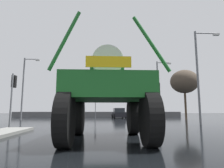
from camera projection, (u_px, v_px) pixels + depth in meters
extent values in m
plane|color=black|center=(93.00, 122.00, 19.07)|extent=(120.00, 120.00, 0.00)
cylinder|color=black|center=(79.00, 116.00, 9.65)|extent=(0.45, 1.82, 1.81)
cylinder|color=black|center=(133.00, 116.00, 9.78)|extent=(0.45, 1.82, 1.81)
cylinder|color=black|center=(65.00, 119.00, 6.12)|extent=(0.45, 1.82, 1.81)
cylinder|color=black|center=(150.00, 119.00, 6.25)|extent=(0.45, 1.82, 1.81)
cube|color=#1E6B28|center=(107.00, 90.00, 8.10)|extent=(3.26, 4.28, 0.87)
cube|color=#1A5B22|center=(107.00, 71.00, 8.67)|extent=(1.43, 1.49, 0.98)
cylinder|color=silver|center=(107.00, 63.00, 7.62)|extent=(1.18, 1.11, 1.17)
cylinder|color=#1E6B28|center=(64.00, 41.00, 6.33)|extent=(1.05, 0.12, 2.08)
cylinder|color=#1E6B28|center=(151.00, 44.00, 6.46)|extent=(1.29, 0.13, 1.96)
cube|color=yellow|center=(109.00, 62.00, 6.05)|extent=(1.45, 0.05, 0.36)
cube|color=black|center=(119.00, 114.00, 29.72)|extent=(1.96, 4.20, 0.70)
cube|color=#23282D|center=(119.00, 110.00, 29.67)|extent=(1.69, 2.20, 0.64)
cylinder|color=black|center=(112.00, 116.00, 30.93)|extent=(0.22, 0.61, 0.60)
cylinder|color=black|center=(123.00, 116.00, 31.11)|extent=(0.22, 0.61, 0.60)
cylinder|color=black|center=(114.00, 116.00, 28.27)|extent=(0.22, 0.61, 0.60)
cylinder|color=black|center=(126.00, 116.00, 28.46)|extent=(0.22, 0.61, 0.60)
cylinder|color=slate|center=(11.00, 100.00, 12.80)|extent=(0.11, 0.11, 3.67)
cube|color=black|center=(14.00, 81.00, 13.20)|extent=(0.24, 0.32, 0.84)
sphere|color=red|center=(16.00, 78.00, 13.42)|extent=(0.17, 0.17, 0.17)
sphere|color=#3C2403|center=(15.00, 82.00, 13.38)|extent=(0.17, 0.17, 0.17)
sphere|color=black|center=(15.00, 86.00, 13.35)|extent=(0.17, 0.17, 0.17)
cylinder|color=slate|center=(159.00, 104.00, 13.22)|extent=(0.11, 0.11, 3.21)
cube|color=black|center=(158.00, 89.00, 13.58)|extent=(0.24, 0.32, 0.84)
sphere|color=red|center=(157.00, 85.00, 13.81)|extent=(0.17, 0.17, 0.17)
sphere|color=#3C2403|center=(157.00, 89.00, 13.77)|extent=(0.17, 0.17, 0.17)
sphere|color=black|center=(157.00, 93.00, 13.74)|extent=(0.17, 0.17, 0.17)
cylinder|color=slate|center=(95.00, 107.00, 31.28)|extent=(0.11, 0.11, 3.52)
cube|color=black|center=(96.00, 99.00, 31.66)|extent=(0.24, 0.32, 0.84)
sphere|color=red|center=(96.00, 98.00, 31.89)|extent=(0.17, 0.17, 0.17)
sphere|color=#3C2403|center=(96.00, 99.00, 31.85)|extent=(0.17, 0.17, 0.17)
sphere|color=black|center=(96.00, 101.00, 31.82)|extent=(0.17, 0.17, 0.17)
cylinder|color=slate|center=(58.00, 105.00, 31.05)|extent=(0.11, 0.11, 4.10)
cube|color=black|center=(58.00, 96.00, 31.47)|extent=(0.24, 0.32, 0.84)
sphere|color=red|center=(59.00, 94.00, 31.69)|extent=(0.17, 0.17, 0.17)
sphere|color=#3C2403|center=(59.00, 96.00, 31.66)|extent=(0.17, 0.17, 0.17)
sphere|color=black|center=(59.00, 97.00, 31.62)|extent=(0.17, 0.17, 0.17)
cylinder|color=slate|center=(198.00, 77.00, 16.28)|extent=(0.18, 0.18, 8.07)
cylinder|color=slate|center=(206.00, 33.00, 16.85)|extent=(1.90, 0.10, 0.10)
cube|color=silver|center=(216.00, 35.00, 16.88)|extent=(0.50, 0.24, 0.16)
cylinder|color=slate|center=(23.00, 88.00, 23.11)|extent=(0.18, 0.18, 7.61)
cylinder|color=slate|center=(31.00, 59.00, 23.65)|extent=(1.60, 0.10, 0.10)
cube|color=silver|center=(38.00, 60.00, 23.67)|extent=(0.50, 0.24, 0.16)
cylinder|color=slate|center=(158.00, 90.00, 25.47)|extent=(0.18, 0.18, 7.77)
cylinder|color=slate|center=(163.00, 63.00, 26.02)|extent=(1.65, 0.10, 0.10)
cube|color=silver|center=(169.00, 63.00, 26.05)|extent=(0.50, 0.24, 0.16)
cylinder|color=#473828|center=(186.00, 105.00, 25.12)|extent=(0.27, 0.27, 3.71)
ellipsoid|color=brown|center=(184.00, 82.00, 25.55)|extent=(3.68, 3.68, 3.12)
cube|color=#59595B|center=(98.00, 114.00, 35.40)|extent=(31.25, 0.24, 0.90)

